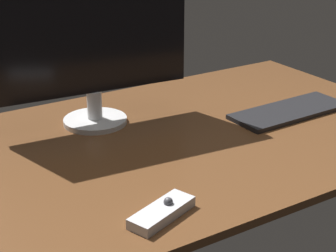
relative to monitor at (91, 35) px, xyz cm
name	(u,v)px	position (x,y,z in cm)	size (l,w,h in cm)	color
desk	(177,140)	(14.01, -20.26, -26.07)	(140.00, 84.00, 2.00)	brown
monitor	(91,35)	(0.00, 0.00, 0.00)	(54.63, 17.68, 46.47)	silver
keyboard	(289,111)	(51.23, -23.23, -24.42)	(36.62, 13.52, 1.29)	black
media_remote	(162,212)	(-9.93, -51.84, -23.91)	(16.22, 10.31, 3.50)	#B7B7BC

